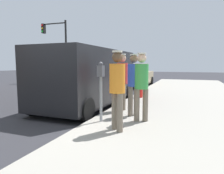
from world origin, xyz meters
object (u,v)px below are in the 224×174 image
Objects in this scene: pedestrian_in_red at (122,78)px; parked_sedan_ahead at (135,76)px; traffic_light_corner at (57,41)px; fire_hydrant at (140,88)px; pedestrian_in_blue at (134,80)px; pedestrian_in_orange at (117,85)px; pedestrian_in_green at (141,82)px; parked_van at (90,76)px; parking_meter_near at (101,81)px.

pedestrian_in_red reaches higher than parked_sedan_ahead.
traffic_light_corner reaches higher than fire_hydrant.
pedestrian_in_blue is (0.48, -0.46, -0.02)m from pedestrian_in_red.
pedestrian_in_orange is 0.34× the size of traffic_light_corner.
pedestrian_in_green is 13.68m from traffic_light_corner.
pedestrian_in_orange is at bearing -109.66° from pedestrian_in_green.
pedestrian_in_green is at bearing -49.88° from pedestrian_in_red.
pedestrian_in_green is 10.10m from parked_sedan_ahead.
parked_van is at bearing -133.45° from fire_hydrant.
parked_van reaches higher than fire_hydrant.
parked_van is (-2.12, 1.51, 0.00)m from pedestrian_in_blue.
pedestrian_in_red is 1.27m from pedestrian_in_green.
parking_meter_near is 1.09m from pedestrian_in_blue.
traffic_light_corner is (-8.98, 9.22, 2.36)m from pedestrian_in_blue.
parked_van is at bearing -48.30° from traffic_light_corner.
parking_meter_near is 10.29m from parked_sedan_ahead.
pedestrian_in_blue is at bearing -45.75° from traffic_light_corner.
traffic_light_corner is at bearing 131.70° from parked_van.
parking_meter_near is at bearing -124.36° from pedestrian_in_blue.
pedestrian_in_red is 12.43m from traffic_light_corner.
fire_hydrant is (-0.04, 2.75, -0.61)m from pedestrian_in_red.
pedestrian_in_green is at bearing -56.75° from pedestrian_in_blue.
pedestrian_in_orange is at bearing -40.92° from parking_meter_near.
traffic_light_corner reaches higher than parked_sedan_ahead.
pedestrian_in_orange is 10.93m from parked_sedan_ahead.
parking_meter_near is at bearing -81.01° from parked_sedan_ahead.
pedestrian_in_red is at bearing -32.89° from parked_van.
parked_sedan_ahead is 7.30m from traffic_light_corner.
fire_hydrant is (8.46, -6.02, -2.95)m from traffic_light_corner.
pedestrian_in_orange is at bearing -49.87° from traffic_light_corner.
parked_sedan_ahead reaches higher than fire_hydrant.
pedestrian_in_orange is 1.44m from pedestrian_in_blue.
pedestrian_in_red is (0.14, 1.36, -0.00)m from parking_meter_near.
traffic_light_corner is (-8.36, 10.12, 2.34)m from parking_meter_near.
pedestrian_in_blue is 13.08m from traffic_light_corner.
parking_meter_near is 1.03m from pedestrian_in_green.
pedestrian_in_green is at bearing -46.25° from traffic_light_corner.
parked_sedan_ahead is at bearing 101.20° from pedestrian_in_red.
pedestrian_in_red is at bearing 84.28° from parking_meter_near.
pedestrian_in_red is at bearing 104.35° from pedestrian_in_orange.
pedestrian_in_blue is 2.60m from parked_van.
pedestrian_in_orange reaches higher than pedestrian_in_blue.
pedestrian_in_red is 1.95m from parked_van.
fire_hydrant is at bearing 46.55° from parked_van.
parked_van is at bearing 140.43° from pedestrian_in_green.
pedestrian_in_green is at bearing -39.57° from parked_van.
parked_sedan_ahead is 0.86× the size of traffic_light_corner.
parked_van reaches higher than pedestrian_in_orange.
parking_meter_near is 0.29× the size of traffic_light_corner.
parking_meter_near is at bearing -50.43° from traffic_light_corner.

